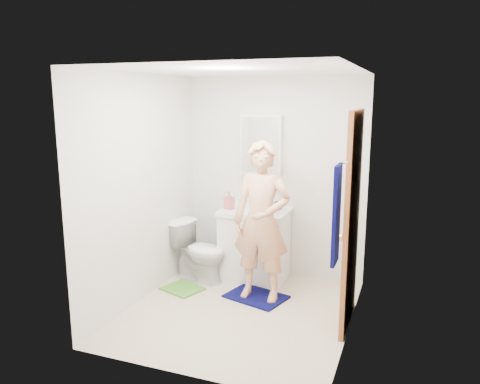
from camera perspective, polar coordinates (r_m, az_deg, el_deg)
name	(u,v)px	position (r m, az deg, el deg)	size (l,w,h in m)	color
floor	(239,312)	(4.95, -0.06, -14.44)	(2.20, 2.40, 0.02)	beige
ceiling	(239,69)	(4.46, -0.07, 14.75)	(2.20, 2.40, 0.02)	white
wall_back	(275,177)	(5.68, 4.25, 1.78)	(2.20, 0.02, 2.40)	silver
wall_front	(182,230)	(3.48, -7.14, -4.57)	(2.20, 0.02, 2.40)	silver
wall_left	(141,189)	(5.05, -11.94, 0.32)	(0.02, 2.40, 2.40)	silver
wall_right	(356,206)	(4.30, 13.92, -1.72)	(0.02, 2.40, 2.40)	silver
vanity_cabinet	(255,246)	(5.65, 1.81, -6.63)	(0.75, 0.55, 0.80)	white
countertop	(255,212)	(5.53, 1.84, -2.44)	(0.79, 0.59, 0.05)	white
sink_basin	(255,211)	(5.52, 1.84, -2.29)	(0.40, 0.40, 0.03)	white
faucet	(260,202)	(5.67, 2.43, -1.19)	(0.03, 0.03, 0.12)	silver
medicine_cabinet	(261,145)	(5.61, 2.63, 5.80)	(0.50, 0.12, 0.70)	white
mirror_panel	(260,145)	(5.55, 2.43, 5.74)	(0.46, 0.01, 0.66)	white
door	(352,221)	(4.49, 13.47, -3.43)	(0.05, 0.80, 2.05)	#A85C2E
door_knob	(342,238)	(4.21, 12.32, -5.45)	(0.07, 0.07, 0.07)	gold
towel	(336,215)	(3.75, 11.68, -2.77)	(0.03, 0.24, 0.80)	#070741
towel_hook	(344,162)	(3.66, 12.56, 3.56)	(0.02, 0.02, 0.06)	silver
toilet	(199,251)	(5.64, -4.96, -7.20)	(0.39, 0.69, 0.71)	white
bath_mat	(256,297)	(5.25, 1.98, -12.62)	(0.62, 0.45, 0.02)	#070741
green_rug	(183,289)	(5.49, -7.01, -11.61)	(0.42, 0.35, 0.02)	#519632
soap_dispenser	(229,200)	(5.54, -1.32, -1.01)	(0.10, 0.10, 0.21)	#BF5960
toothbrush_cup	(278,206)	(5.55, 4.68, -1.66)	(0.11, 0.11, 0.09)	#72397F
man	(261,222)	(4.93, 2.64, -3.63)	(0.62, 0.41, 1.70)	#E3A67F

